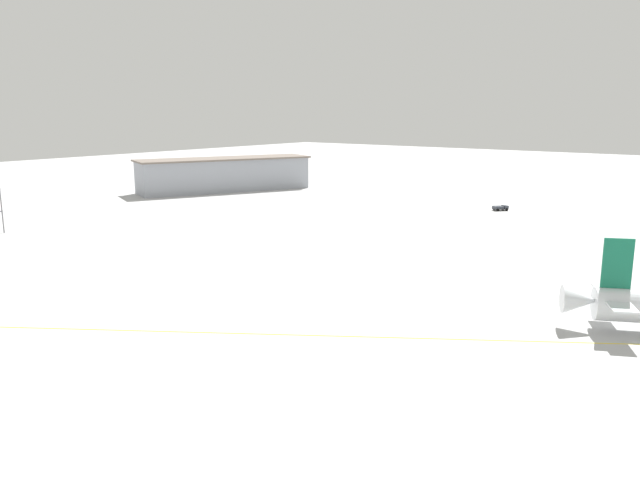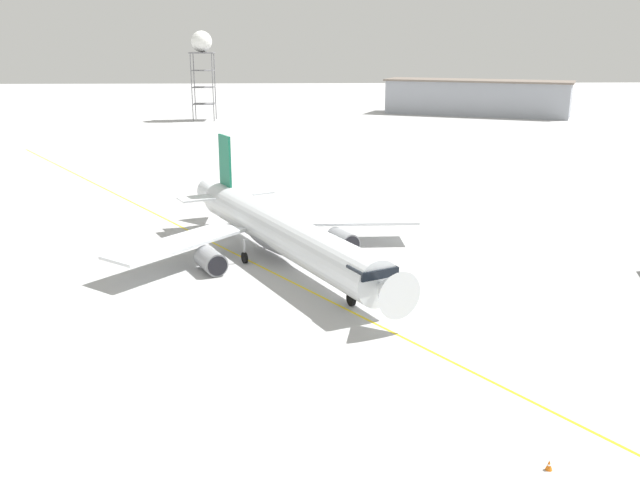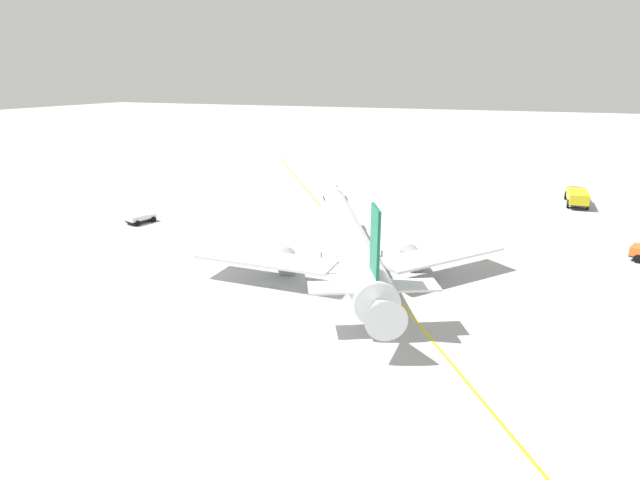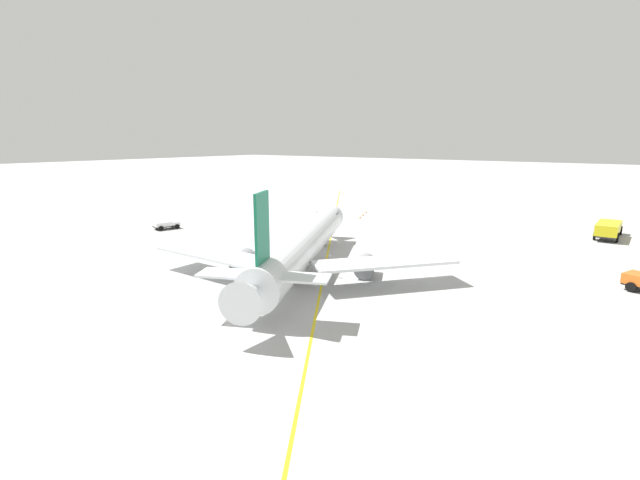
{
  "view_description": "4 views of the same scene",
  "coord_description": "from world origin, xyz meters",
  "px_view_note": "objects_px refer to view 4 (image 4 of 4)",
  "views": [
    {
      "loc": [
        -80.84,
        -4.29,
        24.69
      ],
      "look_at": [
        -9.21,
        50.31,
        5.88
      ],
      "focal_mm": 35.21,
      "sensor_mm": 36.0,
      "label": 1
    },
    {
      "loc": [
        0.68,
        -67.49,
        20.77
      ],
      "look_at": [
        3.24,
        -5.4,
        2.95
      ],
      "focal_mm": 38.91,
      "sensor_mm": 36.0,
      "label": 2
    },
    {
      "loc": [
        -17.31,
        48.99,
        20.64
      ],
      "look_at": [
        2.84,
        -1.84,
        3.17
      ],
      "focal_mm": 28.82,
      "sensor_mm": 36.0,
      "label": 3
    },
    {
      "loc": [
        -32.09,
        36.67,
        14.73
      ],
      "look_at": [
        -3.05,
        -2.47,
        4.09
      ],
      "focal_mm": 25.82,
      "sensor_mm": 36.0,
      "label": 4
    }
  ],
  "objects_px": {
    "pushback_tug_truck": "(166,224)",
    "safety_cone_mid": "(363,214)",
    "airliner_main": "(302,247)",
    "safety_cone_far": "(366,212)",
    "fire_tender_truck": "(609,228)",
    "safety_cone_near": "(360,217)"
  },
  "relations": [
    {
      "from": "pushback_tug_truck",
      "to": "safety_cone_mid",
      "type": "relative_size",
      "value": 8.21
    },
    {
      "from": "airliner_main",
      "to": "safety_cone_far",
      "type": "bearing_deg",
      "value": -4.25
    },
    {
      "from": "fire_tender_truck",
      "to": "safety_cone_near",
      "type": "height_order",
      "value": "fire_tender_truck"
    },
    {
      "from": "fire_tender_truck",
      "to": "safety_cone_mid",
      "type": "distance_m",
      "value": 41.36
    },
    {
      "from": "fire_tender_truck",
      "to": "airliner_main",
      "type": "bearing_deg",
      "value": 148.53
    },
    {
      "from": "airliner_main",
      "to": "fire_tender_truck",
      "type": "distance_m",
      "value": 49.9
    },
    {
      "from": "airliner_main",
      "to": "pushback_tug_truck",
      "type": "height_order",
      "value": "airliner_main"
    },
    {
      "from": "pushback_tug_truck",
      "to": "safety_cone_far",
      "type": "xyz_separation_m",
      "value": [
        -18.23,
        -35.01,
        -0.52
      ]
    },
    {
      "from": "fire_tender_truck",
      "to": "safety_cone_far",
      "type": "xyz_separation_m",
      "value": [
        42.43,
        1.13,
        -1.26
      ]
    },
    {
      "from": "safety_cone_far",
      "to": "pushback_tug_truck",
      "type": "bearing_deg",
      "value": 62.49
    },
    {
      "from": "safety_cone_mid",
      "to": "safety_cone_far",
      "type": "xyz_separation_m",
      "value": [
        1.33,
        -3.35,
        0.0
      ]
    },
    {
      "from": "fire_tender_truck",
      "to": "safety_cone_far",
      "type": "relative_size",
      "value": 18.14
    },
    {
      "from": "airliner_main",
      "to": "safety_cone_far",
      "type": "distance_m",
      "value": 44.74
    },
    {
      "from": "airliner_main",
      "to": "fire_tender_truck",
      "type": "height_order",
      "value": "airliner_main"
    },
    {
      "from": "safety_cone_mid",
      "to": "safety_cone_far",
      "type": "relative_size",
      "value": 1.0
    },
    {
      "from": "pushback_tug_truck",
      "to": "fire_tender_truck",
      "type": "bearing_deg",
      "value": -43.41
    },
    {
      "from": "fire_tender_truck",
      "to": "pushback_tug_truck",
      "type": "xyz_separation_m",
      "value": [
        60.66,
        36.14,
        -0.74
      ]
    },
    {
      "from": "pushback_tug_truck",
      "to": "safety_cone_near",
      "type": "height_order",
      "value": "pushback_tug_truck"
    },
    {
      "from": "fire_tender_truck",
      "to": "safety_cone_mid",
      "type": "relative_size",
      "value": 18.14
    },
    {
      "from": "fire_tender_truck",
      "to": "safety_cone_near",
      "type": "distance_m",
      "value": 40.6
    },
    {
      "from": "safety_cone_far",
      "to": "safety_cone_near",
      "type": "bearing_deg",
      "value": 111.66
    },
    {
      "from": "airliner_main",
      "to": "fire_tender_truck",
      "type": "bearing_deg",
      "value": -57.26
    }
  ]
}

